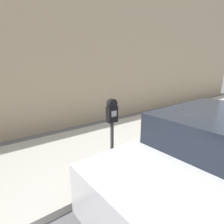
# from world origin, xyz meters

# --- Properties ---
(ground_plane) EXTENTS (60.00, 60.00, 0.00)m
(ground_plane) POSITION_xyz_m (0.00, 0.00, 0.00)
(ground_plane) COLOR slate
(sidewalk) EXTENTS (24.00, 2.80, 0.13)m
(sidewalk) POSITION_xyz_m (0.00, 2.20, 0.07)
(sidewalk) COLOR #ADAAA3
(sidewalk) RESTS_ON ground_plane
(building_facade) EXTENTS (24.00, 0.30, 6.95)m
(building_facade) POSITION_xyz_m (0.00, 4.38, 3.47)
(building_facade) COLOR tan
(building_facade) RESTS_ON ground_plane
(parking_meter) EXTENTS (0.20, 0.12, 1.40)m
(parking_meter) POSITION_xyz_m (-0.46, 1.17, 1.11)
(parking_meter) COLOR #2D2D30
(parking_meter) RESTS_ON sidewalk
(parked_car_beside_meter) EXTENTS (4.58, 1.99, 1.41)m
(parked_car_beside_meter) POSITION_xyz_m (0.70, -0.29, 0.69)
(parked_car_beside_meter) COLOR black
(parked_car_beside_meter) RESTS_ON ground_plane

